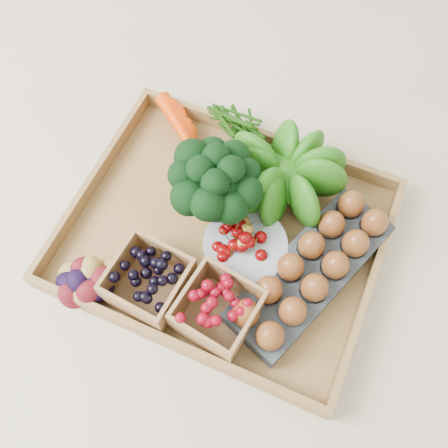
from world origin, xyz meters
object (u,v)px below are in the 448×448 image
at_px(tray, 224,236).
at_px(egg_carton, 310,273).
at_px(cherry_bowl, 245,249).
at_px(broccoli, 216,196).

xyz_separation_m(tray, egg_carton, (0.17, -0.02, 0.03)).
relative_size(tray, cherry_bowl, 3.71).
height_order(tray, broccoli, broccoli).
bearing_deg(broccoli, egg_carton, -14.47).
height_order(broccoli, egg_carton, broccoli).
xyz_separation_m(tray, broccoli, (-0.03, 0.04, 0.07)).
height_order(tray, egg_carton, egg_carton).
xyz_separation_m(cherry_bowl, egg_carton, (0.12, 0.00, -0.00)).
bearing_deg(cherry_bowl, tray, 159.58).
distance_m(broccoli, egg_carton, 0.21).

